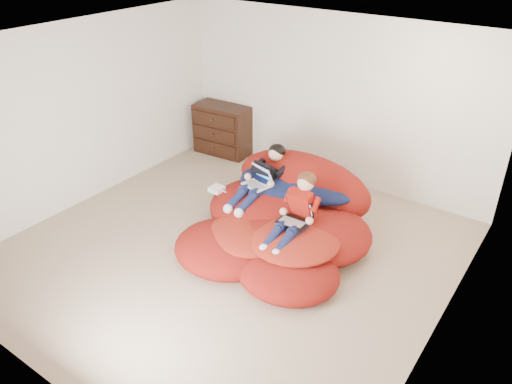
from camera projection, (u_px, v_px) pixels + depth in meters
name	position (u px, v px, depth m)	size (l,w,h in m)	color
room_shell	(229.00, 236.00, 6.06)	(5.10, 5.10, 2.77)	tan
dresser	(223.00, 130.00, 8.53)	(0.98, 0.57, 0.85)	black
beanbag_pile	(283.00, 217.00, 6.35)	(2.28, 2.52, 0.91)	maroon
cream_pillow	(276.00, 160.00, 7.02)	(0.39, 0.25, 0.25)	beige
older_boy	(263.00, 175.00, 6.55)	(0.33, 1.15, 0.61)	black
younger_boy	(297.00, 209.00, 5.79)	(0.30, 0.93, 0.73)	#AB190F
laptop_white	(259.00, 180.00, 6.48)	(0.37, 0.40, 0.23)	white
laptop_black	(296.00, 215.00, 5.82)	(0.35, 0.34, 0.24)	black
power_adapter	(217.00, 189.00, 6.68)	(0.17, 0.17, 0.07)	white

